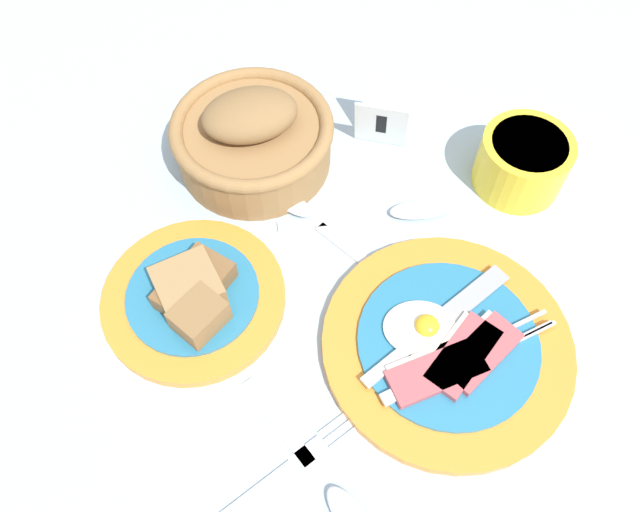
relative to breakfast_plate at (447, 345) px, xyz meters
The scene contains 10 objects.
ground_plane 0.06m from the breakfast_plate, 168.26° to the left, with size 3.00×3.00×0.00m, color #A3BCD1.
breakfast_plate is the anchor object (origin of this frame).
bread_plate 0.25m from the breakfast_plate, behind, with size 0.18×0.18×0.05m.
sugar_cup 0.23m from the breakfast_plate, 65.99° to the left, with size 0.10×0.10×0.06m.
bread_basket 0.31m from the breakfast_plate, 131.54° to the left, with size 0.18×0.18×0.10m.
number_card 0.27m from the breakfast_plate, 101.62° to the left, with size 0.07×0.06×0.07m.
teaspoon_by_saucer 0.21m from the breakfast_plate, 133.14° to the left, with size 0.16×0.14×0.01m.
teaspoon_near_cup 0.17m from the breakfast_plate, 126.94° to the right, with size 0.14×0.16×0.01m.
teaspoon_stray 0.16m from the breakfast_plate, 105.32° to the left, with size 0.19×0.05×0.01m.
fork_on_cloth 0.20m from the breakfast_plate, 140.92° to the right, with size 0.15×0.13×0.01m.
Camera 1 is at (-0.05, -0.25, 0.56)m, focal length 35.00 mm.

